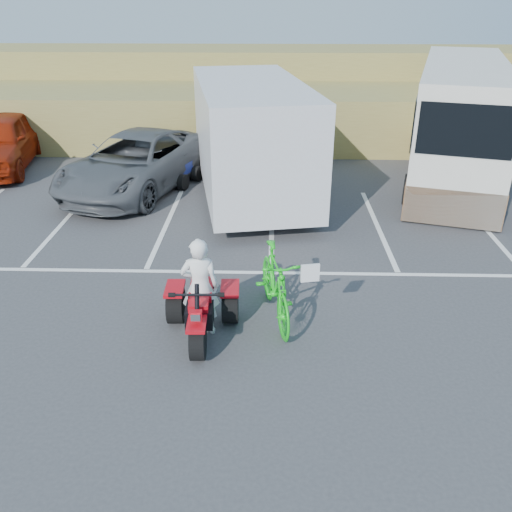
{
  "coord_description": "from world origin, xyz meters",
  "views": [
    {
      "loc": [
        -0.05,
        -7.78,
        5.44
      ],
      "look_at": [
        -0.29,
        1.18,
        1.0
      ],
      "focal_mm": 38.0,
      "sensor_mm": 36.0,
      "label": 1
    }
  ],
  "objects_px": {
    "rider": "(200,287)",
    "quad_atv_blue": "(179,183)",
    "quad_atv_green": "(274,190)",
    "cargo_trailer": "(251,136)",
    "rv_motorhome": "(457,128)",
    "green_dirt_bike": "(275,285)",
    "red_trike_atv": "(202,336)",
    "grey_pickup": "(136,162)"
  },
  "relations": [
    {
      "from": "rider",
      "to": "green_dirt_bike",
      "type": "xyz_separation_m",
      "value": [
        1.28,
        0.5,
        -0.22
      ]
    },
    {
      "from": "quad_atv_blue",
      "to": "rider",
      "type": "bearing_deg",
      "value": -57.82
    },
    {
      "from": "quad_atv_blue",
      "to": "rv_motorhome",
      "type": "bearing_deg",
      "value": 28.69
    },
    {
      "from": "cargo_trailer",
      "to": "rv_motorhome",
      "type": "height_order",
      "value": "rv_motorhome"
    },
    {
      "from": "quad_atv_blue",
      "to": "cargo_trailer",
      "type": "bearing_deg",
      "value": -2.02
    },
    {
      "from": "cargo_trailer",
      "to": "quad_atv_green",
      "type": "relative_size",
      "value": 4.54
    },
    {
      "from": "rider",
      "to": "quad_atv_green",
      "type": "bearing_deg",
      "value": -101.94
    },
    {
      "from": "red_trike_atv",
      "to": "rider",
      "type": "relative_size",
      "value": 0.97
    },
    {
      "from": "quad_atv_blue",
      "to": "quad_atv_green",
      "type": "distance_m",
      "value": 3.02
    },
    {
      "from": "green_dirt_bike",
      "to": "cargo_trailer",
      "type": "relative_size",
      "value": 0.31
    },
    {
      "from": "grey_pickup",
      "to": "quad_atv_green",
      "type": "bearing_deg",
      "value": 16.47
    },
    {
      "from": "cargo_trailer",
      "to": "quad_atv_blue",
      "type": "distance_m",
      "value": 3.02
    },
    {
      "from": "rider",
      "to": "green_dirt_bike",
      "type": "bearing_deg",
      "value": -160.91
    },
    {
      "from": "grey_pickup",
      "to": "cargo_trailer",
      "type": "relative_size",
      "value": 0.81
    },
    {
      "from": "quad_atv_green",
      "to": "grey_pickup",
      "type": "bearing_deg",
      "value": 176.77
    },
    {
      "from": "green_dirt_bike",
      "to": "quad_atv_blue",
      "type": "distance_m",
      "value": 8.13
    },
    {
      "from": "green_dirt_bike",
      "to": "cargo_trailer",
      "type": "distance_m",
      "value": 6.71
    },
    {
      "from": "grey_pickup",
      "to": "quad_atv_blue",
      "type": "distance_m",
      "value": 1.49
    },
    {
      "from": "rider",
      "to": "cargo_trailer",
      "type": "distance_m",
      "value": 7.17
    },
    {
      "from": "grey_pickup",
      "to": "quad_atv_blue",
      "type": "relative_size",
      "value": 4.3
    },
    {
      "from": "red_trike_atv",
      "to": "green_dirt_bike",
      "type": "height_order",
      "value": "green_dirt_bike"
    },
    {
      "from": "rider",
      "to": "red_trike_atv",
      "type": "bearing_deg",
      "value": 90.0
    },
    {
      "from": "red_trike_atv",
      "to": "grey_pickup",
      "type": "relative_size",
      "value": 0.3
    },
    {
      "from": "rider",
      "to": "quad_atv_green",
      "type": "height_order",
      "value": "rider"
    },
    {
      "from": "rider",
      "to": "rv_motorhome",
      "type": "distance_m",
      "value": 11.69
    },
    {
      "from": "green_dirt_bike",
      "to": "rider",
      "type": "bearing_deg",
      "value": -170.09
    },
    {
      "from": "rv_motorhome",
      "to": "rider",
      "type": "bearing_deg",
      "value": -110.9
    },
    {
      "from": "red_trike_atv",
      "to": "cargo_trailer",
      "type": "height_order",
      "value": "cargo_trailer"
    },
    {
      "from": "quad_atv_blue",
      "to": "quad_atv_green",
      "type": "xyz_separation_m",
      "value": [
        2.98,
        -0.54,
        0.0
      ]
    },
    {
      "from": "quad_atv_green",
      "to": "cargo_trailer",
      "type": "bearing_deg",
      "value": -152.35
    },
    {
      "from": "red_trike_atv",
      "to": "green_dirt_bike",
      "type": "distance_m",
      "value": 1.58
    },
    {
      "from": "grey_pickup",
      "to": "rv_motorhome",
      "type": "xyz_separation_m",
      "value": [
        9.87,
        1.77,
        0.67
      ]
    },
    {
      "from": "green_dirt_bike",
      "to": "quad_atv_blue",
      "type": "bearing_deg",
      "value": 100.14
    },
    {
      "from": "quad_atv_green",
      "to": "red_trike_atv",
      "type": "bearing_deg",
      "value": -102.24
    },
    {
      "from": "cargo_trailer",
      "to": "red_trike_atv",
      "type": "bearing_deg",
      "value": -105.05
    },
    {
      "from": "rider",
      "to": "green_dirt_bike",
      "type": "height_order",
      "value": "rider"
    },
    {
      "from": "green_dirt_bike",
      "to": "rv_motorhome",
      "type": "xyz_separation_m",
      "value": [
        5.76,
        8.81,
        0.81
      ]
    },
    {
      "from": "grey_pickup",
      "to": "cargo_trailer",
      "type": "height_order",
      "value": "cargo_trailer"
    },
    {
      "from": "green_dirt_bike",
      "to": "rv_motorhome",
      "type": "relative_size",
      "value": 0.23
    },
    {
      "from": "rider",
      "to": "quad_atv_blue",
      "type": "xyz_separation_m",
      "value": [
        -1.68,
        8.04,
        -0.9
      ]
    },
    {
      "from": "red_trike_atv",
      "to": "cargo_trailer",
      "type": "xyz_separation_m",
      "value": [
        0.61,
        7.24,
        1.73
      ]
    },
    {
      "from": "cargo_trailer",
      "to": "quad_atv_blue",
      "type": "xyz_separation_m",
      "value": [
        -2.29,
        0.94,
        -1.73
      ]
    }
  ]
}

